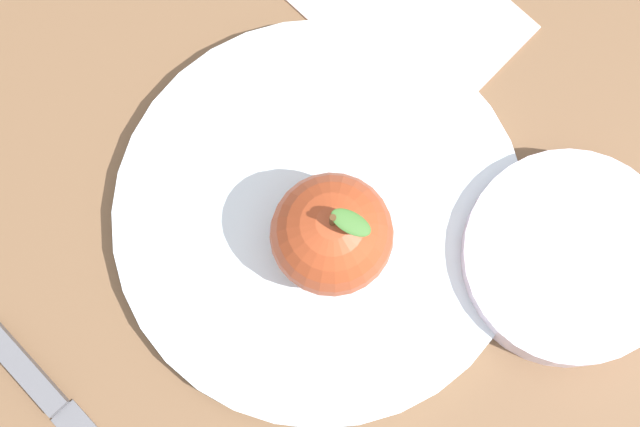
{
  "coord_description": "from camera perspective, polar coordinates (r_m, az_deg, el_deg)",
  "views": [
    {
      "loc": [
        0.06,
        -0.09,
        0.6
      ],
      "look_at": [
        0.03,
        0.03,
        0.02
      ],
      "focal_mm": 53.54,
      "sensor_mm": 36.0,
      "label": 1
    }
  ],
  "objects": [
    {
      "name": "ground_plane",
      "position": [
        0.61,
        -3.63,
        -2.24
      ],
      "size": [
        2.4,
        2.4,
        0.0
      ],
      "primitive_type": "plane",
      "color": "brown"
    },
    {
      "name": "dinner_plate",
      "position": [
        0.6,
        0.0,
        -0.21
      ],
      "size": [
        0.26,
        0.26,
        0.02
      ],
      "color": "silver",
      "rests_on": "ground_plane"
    },
    {
      "name": "apple",
      "position": [
        0.56,
        0.71,
        -1.27
      ],
      "size": [
        0.07,
        0.07,
        0.09
      ],
      "color": "#9E3D1E",
      "rests_on": "dinner_plate"
    },
    {
      "name": "side_bowl",
      "position": [
        0.61,
        14.64,
        -2.57
      ],
      "size": [
        0.13,
        0.13,
        0.03
      ],
      "color": "silver",
      "rests_on": "ground_plane"
    },
    {
      "name": "linen_napkin",
      "position": [
        0.65,
        5.2,
        12.17
      ],
      "size": [
        0.18,
        0.17,
        0.0
      ],
      "primitive_type": "cube",
      "rotation": [
        0.0,
        0.0,
        4.15
      ],
      "color": "beige",
      "rests_on": "ground_plane"
    }
  ]
}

